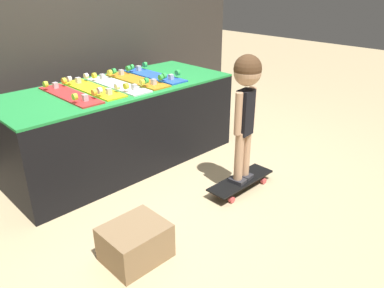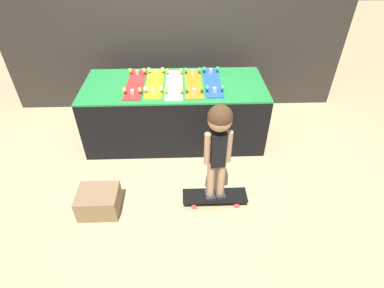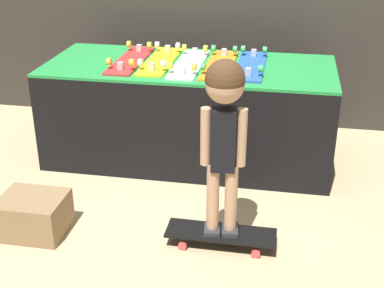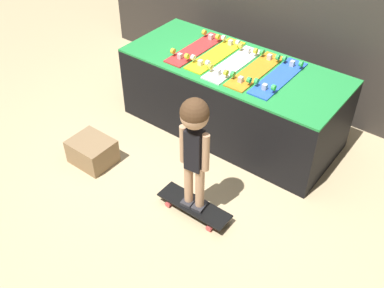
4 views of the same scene
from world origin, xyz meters
TOP-DOWN VIEW (x-y plane):
  - ground_plane at (0.00, 0.00)m, footprint 16.00×16.00m
  - back_wall at (0.00, 1.40)m, footprint 4.71×0.10m
  - display_rack at (0.00, 0.55)m, footprint 2.16×0.91m
  - skateboard_red_on_rack at (-0.46, 0.55)m, footprint 0.20×0.76m
  - skateboard_yellow_on_rack at (-0.23, 0.57)m, footprint 0.20×0.76m
  - skateboard_white_on_rack at (0.00, 0.53)m, footprint 0.20×0.76m
  - skateboard_orange_on_rack at (0.23, 0.55)m, footprint 0.20×0.76m
  - skateboard_blue_on_rack at (0.46, 0.57)m, footprint 0.20×0.76m
  - skateboard_on_floor at (0.41, -0.61)m, footprint 0.66×0.20m
  - child at (0.41, -0.61)m, footprint 0.25×0.21m
  - storage_box at (-0.75, -0.68)m, footprint 0.39×0.33m

SIDE VIEW (x-z plane):
  - ground_plane at x=0.00m, z-range 0.00..0.00m
  - skateboard_on_floor at x=0.41m, z-range 0.03..0.12m
  - storage_box at x=-0.75m, z-range 0.00..0.24m
  - display_rack at x=0.00m, z-range 0.00..0.76m
  - skateboard_red_on_rack at x=-0.46m, z-range 0.73..0.82m
  - skateboard_yellow_on_rack at x=-0.23m, z-range 0.73..0.82m
  - skateboard_white_on_rack at x=0.00m, z-range 0.73..0.82m
  - skateboard_orange_on_rack at x=0.23m, z-range 0.73..0.82m
  - skateboard_blue_on_rack at x=0.46m, z-range 0.73..0.82m
  - child at x=0.41m, z-range 0.30..1.36m
  - back_wall at x=0.00m, z-range 0.00..2.59m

